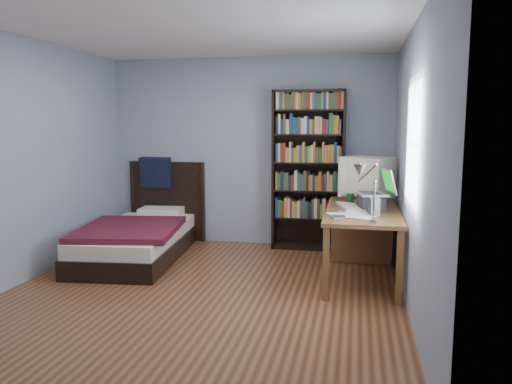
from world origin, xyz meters
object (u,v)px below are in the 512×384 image
(keyboard, at_px, (350,207))
(bookshelf, at_px, (308,170))
(soda_can, at_px, (351,199))
(desk, at_px, (362,228))
(laptop, at_px, (373,199))
(desk_lamp, at_px, (362,176))
(bed, at_px, (140,236))
(crt_monitor, at_px, (368,177))
(speaker, at_px, (375,207))

(keyboard, distance_m, bookshelf, 1.28)
(keyboard, bearing_deg, soda_can, 75.80)
(desk, distance_m, soda_can, 0.49)
(desk, relative_size, soda_can, 13.01)
(laptop, distance_m, keyboard, 0.26)
(desk_lamp, height_order, bookshelf, bookshelf)
(soda_can, height_order, bed, bed)
(bed, bearing_deg, soda_can, -1.99)
(desk, height_order, crt_monitor, crt_monitor)
(crt_monitor, bearing_deg, desk_lamp, -92.96)
(crt_monitor, relative_size, laptop, 1.47)
(desk, distance_m, keyboard, 0.62)
(soda_can, bearing_deg, bed, 178.01)
(desk, bearing_deg, keyboard, -104.16)
(soda_can, relative_size, bed, 0.06)
(laptop, xyz_separation_m, bed, (-2.77, 0.37, -0.59))
(speaker, height_order, bookshelf, bookshelf)
(desk_lamp, height_order, soda_can, desk_lamp)
(desk_lamp, xyz_separation_m, speaker, (0.13, 0.73, -0.37))
(keyboard, bearing_deg, speaker, -71.00)
(bed, bearing_deg, keyboard, -7.11)
(keyboard, bearing_deg, desk_lamp, -98.70)
(crt_monitor, height_order, speaker, crt_monitor)
(soda_can, bearing_deg, bookshelf, 121.75)
(speaker, bearing_deg, desk_lamp, -111.22)
(laptop, relative_size, bookshelf, 0.21)
(speaker, bearing_deg, desk, 86.18)
(desk, height_order, desk_lamp, desk_lamp)
(desk_lamp, relative_size, bookshelf, 0.28)
(crt_monitor, bearing_deg, bookshelf, 137.92)
(desk_lamp, relative_size, soda_can, 4.26)
(desk, distance_m, bed, 2.68)
(laptop, relative_size, desk_lamp, 0.76)
(keyboard, relative_size, bed, 0.24)
(laptop, bearing_deg, keyboard, 167.87)
(soda_can, distance_m, bed, 2.60)
(desk, relative_size, laptop, 4.00)
(desk_lamp, bearing_deg, laptop, 83.09)
(desk, xyz_separation_m, soda_can, (-0.13, -0.29, 0.38))
(crt_monitor, relative_size, speaker, 3.70)
(desk, xyz_separation_m, desk_lamp, (-0.03, -1.62, 0.77))
(speaker, distance_m, soda_can, 0.64)
(desk, bearing_deg, crt_monitor, -46.75)
(desk_lamp, xyz_separation_m, bed, (-2.64, 1.42, -0.94))
(bed, bearing_deg, crt_monitor, 2.93)
(soda_can, bearing_deg, desk_lamp, -85.51)
(bookshelf, bearing_deg, laptop, -56.19)
(speaker, xyz_separation_m, soda_can, (-0.24, 0.59, -0.02))
(desk, xyz_separation_m, speaker, (0.11, -0.88, 0.40))
(desk, relative_size, desk_lamp, 3.05)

